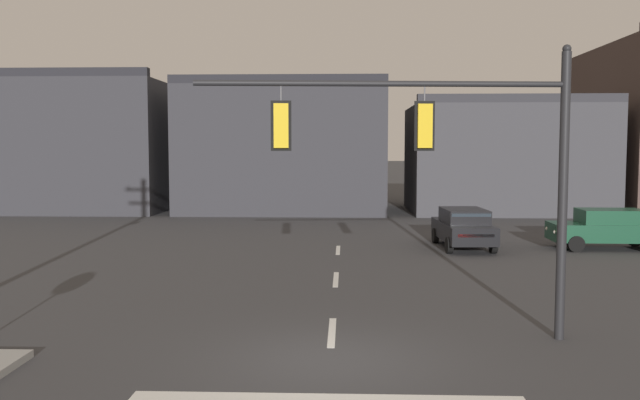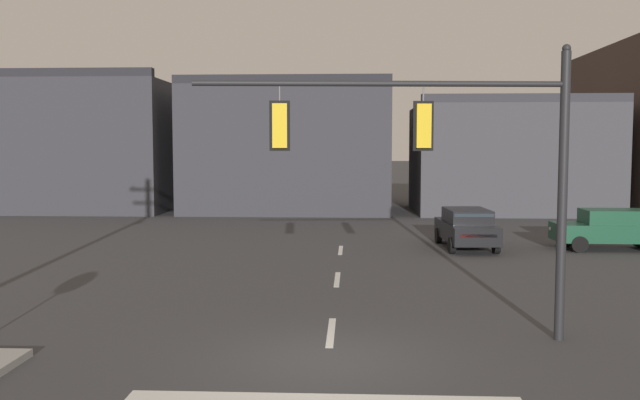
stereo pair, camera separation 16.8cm
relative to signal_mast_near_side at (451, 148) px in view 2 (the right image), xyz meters
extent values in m
plane|color=#353538|center=(-2.49, -1.47, -4.05)|extent=(400.00, 400.00, 0.00)
cube|color=silver|center=(-2.49, -3.47, -4.04)|extent=(6.40, 0.50, 0.01)
cube|color=silver|center=(-2.49, 0.53, -4.04)|extent=(0.16, 2.40, 0.01)
cube|color=silver|center=(-2.49, 6.53, -4.04)|extent=(0.16, 2.40, 0.01)
cube|color=silver|center=(-2.49, 12.53, -4.04)|extent=(0.16, 2.40, 0.01)
cylinder|color=black|center=(2.35, 0.18, -1.03)|extent=(0.20, 0.20, 6.03)
cylinder|color=black|center=(-1.46, -0.13, 1.31)|extent=(7.63, 0.75, 0.12)
sphere|color=black|center=(2.35, 0.18, 2.04)|extent=(0.18, 0.18, 0.18)
cylinder|color=#56565B|center=(-0.59, -0.06, 1.08)|extent=(0.03, 0.03, 0.35)
cube|color=gold|center=(-0.59, -0.06, 0.45)|extent=(0.32, 0.26, 0.90)
sphere|color=red|center=(-0.60, 0.07, 0.73)|extent=(0.20, 0.20, 0.20)
sphere|color=#2D2314|center=(-0.60, 0.07, 0.45)|extent=(0.20, 0.20, 0.20)
sphere|color=black|center=(-0.60, 0.07, 0.17)|extent=(0.20, 0.20, 0.20)
cube|color=black|center=(-0.58, -0.08, 0.45)|extent=(0.42, 0.06, 1.02)
cylinder|color=#56565B|center=(-3.52, -0.30, 1.08)|extent=(0.03, 0.03, 0.35)
cube|color=gold|center=(-3.52, -0.30, 0.45)|extent=(0.32, 0.26, 0.90)
sphere|color=red|center=(-3.53, -0.17, 0.73)|extent=(0.20, 0.20, 0.20)
sphere|color=#2D2314|center=(-3.53, -0.17, 0.45)|extent=(0.20, 0.20, 0.20)
sphere|color=black|center=(-3.53, -0.17, 0.17)|extent=(0.20, 0.20, 0.20)
cube|color=black|center=(-3.51, -0.32, 0.45)|extent=(0.42, 0.06, 1.02)
cube|color=#143D28|center=(8.25, 13.19, -3.35)|extent=(4.44, 1.89, 0.70)
cube|color=#143D28|center=(8.40, 13.19, -2.72)|extent=(2.50, 1.65, 0.56)
cube|color=#2D3842|center=(7.64, 13.20, -2.74)|extent=(0.28, 1.52, 0.47)
cylinder|color=black|center=(6.79, 12.37, -3.73)|extent=(0.64, 0.23, 0.64)
cylinder|color=black|center=(6.82, 14.07, -3.73)|extent=(0.64, 0.23, 0.64)
cylinder|color=black|center=(9.72, 14.01, -3.73)|extent=(0.64, 0.23, 0.64)
sphere|color=silver|center=(6.06, 12.66, -3.30)|extent=(0.16, 0.16, 0.16)
sphere|color=silver|center=(6.09, 13.81, -3.30)|extent=(0.16, 0.16, 0.16)
cube|color=black|center=(2.57, 13.32, -3.35)|extent=(2.02, 4.49, 0.70)
cube|color=black|center=(2.57, 13.17, -2.72)|extent=(1.72, 2.54, 0.56)
cube|color=#2D3842|center=(2.54, 13.94, -2.74)|extent=(1.53, 0.33, 0.47)
cube|color=#2D3842|center=(2.63, 12.00, -2.74)|extent=(1.53, 0.29, 0.46)
cylinder|color=black|center=(1.64, 14.73, -3.73)|extent=(0.25, 0.65, 0.64)
cylinder|color=black|center=(3.34, 14.82, -3.73)|extent=(0.25, 0.65, 0.64)
cylinder|color=black|center=(1.79, 11.83, -3.73)|extent=(0.25, 0.65, 0.64)
cylinder|color=black|center=(3.49, 11.92, -3.73)|extent=(0.25, 0.65, 0.64)
sphere|color=silver|center=(1.88, 15.47, -3.30)|extent=(0.16, 0.16, 0.16)
sphere|color=silver|center=(3.03, 15.53, -3.30)|extent=(0.16, 0.16, 0.16)
cube|color=maroon|center=(2.68, 11.15, -3.27)|extent=(1.37, 0.11, 0.12)
cube|color=#2D2D33|center=(-19.03, 30.33, 0.07)|extent=(10.62, 10.42, 8.23)
cube|color=black|center=(-19.03, 25.43, 4.43)|extent=(10.62, 0.60, 0.50)
cube|color=#2D2D33|center=(-6.15, 31.12, -0.15)|extent=(12.78, 11.98, 7.80)
cube|color=black|center=(-6.15, 25.43, 4.00)|extent=(12.78, 0.60, 0.50)
cube|color=#38383D|center=(7.86, 29.33, -0.72)|extent=(11.88, 8.41, 6.65)
cube|color=#2B2B30|center=(7.86, 25.43, 2.85)|extent=(11.88, 0.60, 0.50)
camera|label=1|loc=(-2.20, -14.10, 0.00)|focal=38.00mm
camera|label=2|loc=(-2.03, -14.09, 0.00)|focal=38.00mm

